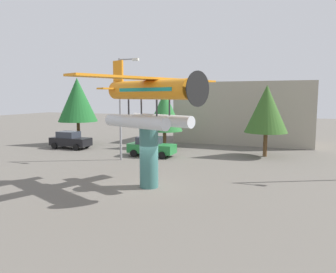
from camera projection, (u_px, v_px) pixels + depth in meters
name	position (u px, v px, depth m)	size (l,w,h in m)	color
ground_plane	(149.00, 187.00, 19.70)	(140.00, 140.00, 0.00)	#605B54
display_pedestal	(149.00, 157.00, 19.48)	(1.10, 1.10, 3.59)	#386B66
floatplane_monument	(150.00, 98.00, 18.97)	(7.18, 10.05, 4.00)	silver
car_near_black	(70.00, 140.00, 34.14)	(4.20, 2.02, 1.76)	black
car_mid_green	(151.00, 147.00, 29.66)	(4.20, 2.02, 1.76)	#237A38
streetlight_primary	(122.00, 102.00, 27.47)	(1.84, 0.28, 8.45)	gray
storefront_building	(245.00, 112.00, 38.77)	(15.21, 7.08, 6.94)	#9E9384
tree_west	(77.00, 100.00, 36.42)	(4.30, 4.30, 7.36)	brown
tree_east	(165.00, 111.00, 34.12)	(3.72, 3.72, 5.92)	brown
tree_center_back	(266.00, 109.00, 29.17)	(3.78, 3.78, 6.36)	brown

